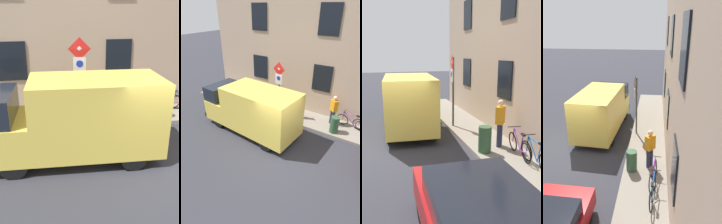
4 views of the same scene
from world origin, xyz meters
TOP-DOWN VIEW (x-y plane):
  - ground_plane at (0.00, 0.00)m, footprint 80.00×80.00m
  - sidewalk_slab at (3.42, 0.00)m, footprint 1.81×17.63m
  - building_facade at (4.67, 0.00)m, footprint 0.75×15.63m
  - sign_post_stacked at (2.73, 1.91)m, footprint 0.18×0.56m
  - delivery_van at (0.81, 2.36)m, footprint 2.38×5.46m
  - bicycle_purple at (3.77, -2.11)m, footprint 0.48×1.71m
  - pedestrian at (3.60, -1.09)m, footprint 0.46×0.47m
  - litter_bin at (2.86, -1.44)m, footprint 0.44×0.44m

SIDE VIEW (x-z plane):
  - ground_plane at x=0.00m, z-range 0.00..0.00m
  - sidewalk_slab at x=3.42m, z-range 0.00..0.14m
  - bicycle_purple at x=3.77m, z-range 0.07..0.96m
  - litter_bin at x=2.86m, z-range 0.14..1.04m
  - pedestrian at x=3.60m, z-range 0.21..1.93m
  - delivery_van at x=0.81m, z-range 0.08..2.58m
  - sign_post_stacked at x=2.73m, z-range 0.69..3.86m
  - building_facade at x=4.67m, z-range 0.00..7.54m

